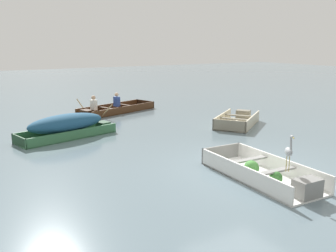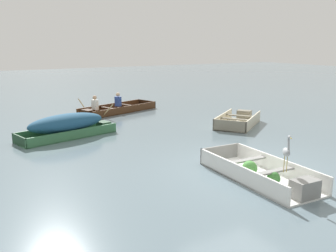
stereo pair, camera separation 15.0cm
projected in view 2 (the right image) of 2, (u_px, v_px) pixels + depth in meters
The scene contains 6 objects.
ground_plane at pixel (243, 170), 9.35m from camera, with size 80.00×80.00×0.00m, color slate.
dinghy_white_foreground at pixel (262, 174), 8.60m from camera, with size 1.34×3.12×0.42m.
skiff_cream_near_moored at pixel (239, 121), 14.50m from camera, with size 2.72×2.42×0.42m.
skiff_green_mid_moored at pixel (67, 124), 12.54m from camera, with size 3.44×1.75×0.80m.
rowboat_dark_varnish_with_crew at pixel (115, 109), 17.07m from camera, with size 3.95×2.73×0.89m.
heron_on_dinghy at pixel (287, 151), 7.84m from camera, with size 0.32×0.42×0.84m.
Camera 2 is at (-6.12, -6.72, 3.10)m, focal length 40.00 mm.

